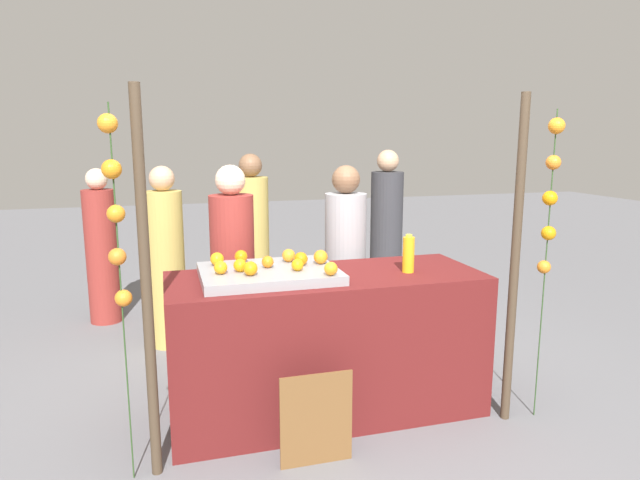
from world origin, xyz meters
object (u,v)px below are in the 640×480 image
at_px(stall_counter, 326,344).
at_px(vendor_left, 233,282).
at_px(orange_1, 297,265).
at_px(juice_bottle, 408,254).
at_px(orange_0, 301,259).
at_px(vendor_right, 345,275).
at_px(chalkboard_sign, 316,420).

bearing_deg(stall_counter, vendor_left, 126.67).
distance_m(orange_1, juice_bottle, 0.74).
relative_size(orange_1, juice_bottle, 0.30).
relative_size(orange_0, orange_1, 1.17).
distance_m(orange_0, vendor_right, 0.87).
xyz_separation_m(juice_bottle, chalkboard_sign, (-0.76, -0.50, -0.79)).
bearing_deg(stall_counter, vendor_right, 62.45).
distance_m(orange_0, orange_1, 0.14).
xyz_separation_m(stall_counter, orange_1, (-0.21, -0.08, 0.56)).
bearing_deg(vendor_right, vendor_left, 179.80).
height_order(orange_1, vendor_right, vendor_right).
xyz_separation_m(orange_0, orange_1, (-0.05, -0.13, -0.01)).
distance_m(juice_bottle, chalkboard_sign, 1.21).
relative_size(vendor_left, vendor_right, 1.01).
xyz_separation_m(stall_counter, vendor_right, (0.36, 0.69, 0.27)).
bearing_deg(stall_counter, juice_bottle, -8.11).
relative_size(juice_bottle, vendor_left, 0.16).
bearing_deg(stall_counter, orange_1, -158.56).
bearing_deg(juice_bottle, vendor_right, 102.96).
bearing_deg(orange_0, stall_counter, -17.35).
bearing_deg(juice_bottle, chalkboard_sign, -146.74).
relative_size(stall_counter, vendor_right, 1.27).
distance_m(stall_counter, chalkboard_sign, 0.65).
xyz_separation_m(stall_counter, vendor_left, (-0.51, 0.69, 0.28)).
height_order(juice_bottle, vendor_right, vendor_right).
bearing_deg(vendor_left, orange_1, -68.56).
height_order(orange_0, vendor_right, vendor_right).
xyz_separation_m(stall_counter, juice_bottle, (0.53, -0.08, 0.58)).
xyz_separation_m(orange_0, juice_bottle, (0.69, -0.12, 0.02)).
bearing_deg(chalkboard_sign, juice_bottle, 33.26).
xyz_separation_m(juice_bottle, vendor_left, (-1.05, 0.77, -0.30)).
xyz_separation_m(chalkboard_sign, vendor_left, (-0.28, 1.27, 0.49)).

